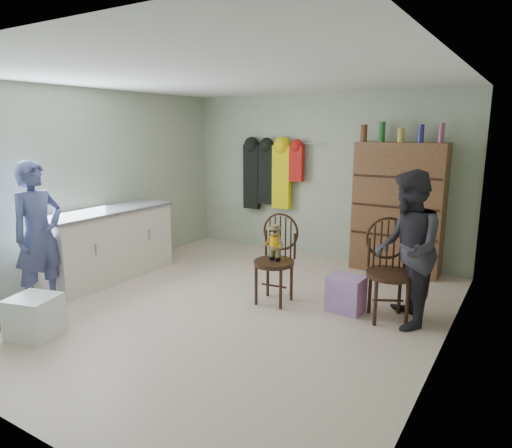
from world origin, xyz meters
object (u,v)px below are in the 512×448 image
Objects in this scene: counter at (108,244)px; chair_far at (389,266)px; dresser at (398,208)px; chair_front at (276,252)px.

counter is 1.74× the size of chair_far.
dresser is at bearing 74.75° from chair_far.
dresser is (-0.36, 1.65, 0.34)m from chair_far.
chair_front is at bearing 162.58° from chair_far.
counter is 0.90× the size of dresser.
chair_front is (2.33, 0.43, 0.12)m from counter.
dresser is (0.87, 1.87, 0.31)m from chair_front.
chair_far is 1.72m from dresser.
dresser is (3.20, 2.30, 0.44)m from counter.
chair_far is (1.23, 0.22, -0.02)m from chair_front.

